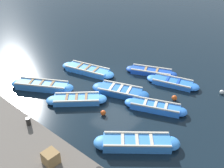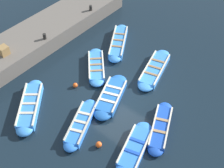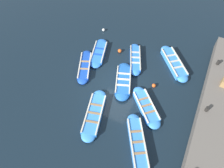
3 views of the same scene
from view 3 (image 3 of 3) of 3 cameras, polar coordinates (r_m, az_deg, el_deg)
ground_plane at (r=15.36m, az=1.06°, el=-0.71°), size 120.00×120.00×0.00m
boat_drifting at (r=14.01m, az=-4.68°, el=-7.93°), size 1.79×3.90×0.40m
boat_near_quay at (r=13.19m, az=6.66°, el=-15.16°), size 2.61×3.72×0.46m
boat_alongside at (r=17.38m, az=-3.48°, el=8.13°), size 1.68×3.33×0.35m
boat_outer_left at (r=16.48m, az=-7.12°, el=4.57°), size 1.97×3.37×0.37m
boat_bow_out at (r=17.16m, az=15.85°, el=5.29°), size 3.05×3.45×0.47m
boat_tucked at (r=15.46m, az=2.95°, el=0.81°), size 2.04×3.52×0.43m
boat_outer_right at (r=16.94m, az=6.07°, el=6.51°), size 1.91×3.33×0.41m
boat_far_corner at (r=14.43m, az=8.90°, el=-5.88°), size 2.86×2.98×0.38m
quay_wall at (r=14.90m, az=26.67°, el=-8.73°), size 2.88×14.31×1.00m
bollard_mid_north at (r=14.16m, az=23.55°, el=-6.02°), size 0.20×0.20×0.35m
bollard_mid_south at (r=16.92m, az=25.96°, el=5.06°), size 0.20×0.20×0.35m
buoy_orange_near at (r=19.48m, az=-2.22°, el=13.95°), size 0.25×0.25×0.25m
buoy_yellow_far at (r=17.52m, az=2.03°, el=8.65°), size 0.30×0.30×0.30m
buoy_white_drifting at (r=15.53m, az=10.88°, el=-0.40°), size 0.27×0.27×0.27m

